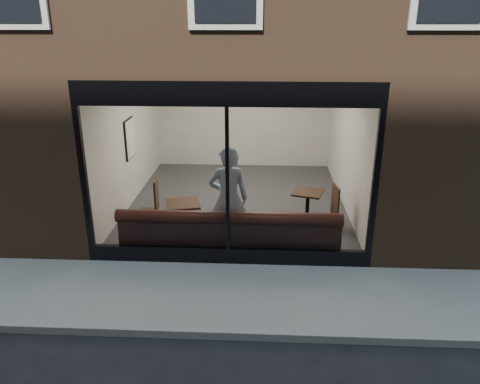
{
  "coord_description": "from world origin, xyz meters",
  "views": [
    {
      "loc": [
        0.59,
        -5.34,
        4.1
      ],
      "look_at": [
        0.19,
        2.4,
        1.23
      ],
      "focal_mm": 35.0,
      "sensor_mm": 36.0,
      "label": 1
    }
  ],
  "objects_px": {
    "cafe_table_right": "(308,192)",
    "cafe_chair_left": "(148,211)",
    "person": "(228,199)",
    "cafe_chair_right": "(325,219)",
    "cafe_table_left": "(183,204)",
    "banquette": "(230,242)"
  },
  "relations": [
    {
      "from": "cafe_table_left",
      "to": "cafe_chair_left",
      "type": "distance_m",
      "value": 1.27
    },
    {
      "from": "banquette",
      "to": "cafe_chair_right",
      "type": "distance_m",
      "value": 2.2
    },
    {
      "from": "cafe_chair_left",
      "to": "cafe_table_left",
      "type": "bearing_deg",
      "value": 135.51
    },
    {
      "from": "person",
      "to": "cafe_chair_right",
      "type": "relative_size",
      "value": 4.55
    },
    {
      "from": "cafe_table_right",
      "to": "cafe_table_left",
      "type": "bearing_deg",
      "value": -163.14
    },
    {
      "from": "cafe_table_left",
      "to": "cafe_table_right",
      "type": "distance_m",
      "value": 2.59
    },
    {
      "from": "person",
      "to": "cafe_chair_left",
      "type": "xyz_separation_m",
      "value": [
        -1.81,
        1.11,
        -0.76
      ]
    },
    {
      "from": "cafe_table_left",
      "to": "cafe_chair_right",
      "type": "distance_m",
      "value": 2.94
    },
    {
      "from": "cafe_table_left",
      "to": "cafe_chair_right",
      "type": "bearing_deg",
      "value": 11.15
    },
    {
      "from": "cafe_table_left",
      "to": "cafe_chair_right",
      "type": "relative_size",
      "value": 1.45
    },
    {
      "from": "person",
      "to": "banquette",
      "type": "bearing_deg",
      "value": 94.73
    },
    {
      "from": "cafe_chair_left",
      "to": "cafe_table_right",
      "type": "bearing_deg",
      "value": 175.96
    },
    {
      "from": "cafe_table_right",
      "to": "cafe_chair_left",
      "type": "xyz_separation_m",
      "value": [
        -3.37,
        0.01,
        -0.5
      ]
    },
    {
      "from": "person",
      "to": "cafe_chair_left",
      "type": "height_order",
      "value": "person"
    },
    {
      "from": "banquette",
      "to": "cafe_table_right",
      "type": "xyz_separation_m",
      "value": [
        1.53,
        1.32,
        0.52
      ]
    },
    {
      "from": "person",
      "to": "cafe_table_right",
      "type": "xyz_separation_m",
      "value": [
        1.57,
        1.1,
        -0.26
      ]
    },
    {
      "from": "banquette",
      "to": "cafe_chair_left",
      "type": "bearing_deg",
      "value": 144.21
    },
    {
      "from": "cafe_table_left",
      "to": "cafe_chair_right",
      "type": "height_order",
      "value": "cafe_table_left"
    },
    {
      "from": "banquette",
      "to": "cafe_chair_left",
      "type": "height_order",
      "value": "banquette"
    },
    {
      "from": "cafe_chair_left",
      "to": "cafe_chair_right",
      "type": "distance_m",
      "value": 3.73
    },
    {
      "from": "person",
      "to": "cafe_chair_right",
      "type": "bearing_deg",
      "value": -159.28
    },
    {
      "from": "person",
      "to": "cafe_table_right",
      "type": "relative_size",
      "value": 3.4
    }
  ]
}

